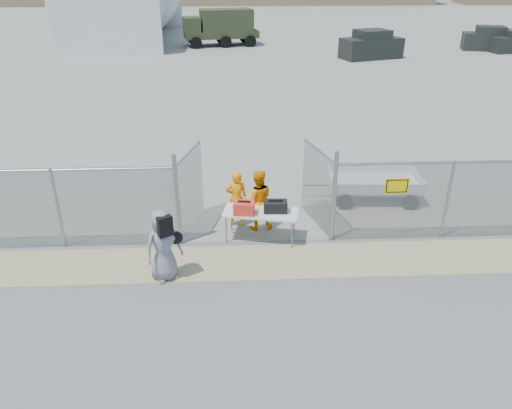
{
  "coord_description": "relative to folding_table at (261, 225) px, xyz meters",
  "views": [
    {
      "loc": [
        -0.56,
        -9.44,
        6.75
      ],
      "look_at": [
        0.0,
        2.0,
        1.1
      ],
      "focal_mm": 35.0,
      "sensor_mm": 36.0,
      "label": 1
    }
  ],
  "objects": [
    {
      "name": "tarmac_inside",
      "position": [
        -0.13,
        39.87,
        -0.41
      ],
      "size": [
        160.0,
        80.0,
        0.01
      ],
      "primitive_type": "cube",
      "color": "gray",
      "rests_on": "ground"
    },
    {
      "name": "ground",
      "position": [
        -0.13,
        -2.13,
        -0.41
      ],
      "size": [
        160.0,
        160.0,
        0.0
      ],
      "primitive_type": "plane",
      "color": "#545252"
    },
    {
      "name": "parked_vehicle_near",
      "position": [
        9.8,
        26.53,
        0.6
      ],
      "size": [
        4.87,
        3.31,
        2.02
      ],
      "primitive_type": null,
      "rotation": [
        0.0,
        0.0,
        0.32
      ],
      "color": "black",
      "rests_on": "ground"
    },
    {
      "name": "security_worker_left",
      "position": [
        -0.62,
        0.83,
        0.4
      ],
      "size": [
        0.61,
        0.41,
        1.63
      ],
      "primitive_type": "imported",
      "rotation": [
        0.0,
        0.0,
        3.11
      ],
      "color": "#FF8D03",
      "rests_on": "ground"
    },
    {
      "name": "folding_table",
      "position": [
        0.0,
        0.0,
        0.0
      ],
      "size": [
        2.07,
        1.19,
        0.82
      ],
      "primitive_type": null,
      "rotation": [
        0.0,
        0.0,
        -0.21
      ],
      "color": "silver",
      "rests_on": "ground"
    },
    {
      "name": "parked_vehicle_far",
      "position": [
        20.38,
        29.77,
        0.51
      ],
      "size": [
        4.43,
        2.87,
        1.85
      ],
      "primitive_type": null,
      "rotation": [
        0.0,
        0.0,
        -0.27
      ],
      "color": "black",
      "rests_on": "ground"
    },
    {
      "name": "security_worker_right",
      "position": [
        -0.04,
        0.64,
        0.45
      ],
      "size": [
        0.87,
        0.7,
        1.72
      ],
      "primitive_type": "imported",
      "rotation": [
        0.0,
        0.0,
        3.2
      ],
      "color": "#FF8D03",
      "rests_on": "ground"
    },
    {
      "name": "black_duffel",
      "position": [
        0.38,
        -0.01,
        0.56
      ],
      "size": [
        0.63,
        0.39,
        0.29
      ],
      "primitive_type": "cube",
      "rotation": [
        0.0,
        0.0,
        -0.05
      ],
      "color": "black",
      "rests_on": "folding_table"
    },
    {
      "name": "visitor",
      "position": [
        -2.33,
        -1.69,
        0.47
      ],
      "size": [
        1.03,
        0.92,
        1.77
      ],
      "primitive_type": "imported",
      "rotation": [
        0.0,
        0.0,
        0.53
      ],
      "color": "slate",
      "rests_on": "ground"
    },
    {
      "name": "utility_trailer",
      "position": [
        3.65,
        2.36,
        0.02
      ],
      "size": [
        3.69,
        2.06,
        0.87
      ],
      "primitive_type": null,
      "rotation": [
        0.0,
        0.0,
        -0.06
      ],
      "color": "silver",
      "rests_on": "ground"
    },
    {
      "name": "chain_link_fence",
      "position": [
        -0.13,
        -0.13,
        0.69
      ],
      "size": [
        40.0,
        0.2,
        2.2
      ],
      "primitive_type": null,
      "color": "gray",
      "rests_on": "ground"
    },
    {
      "name": "dirt_strip",
      "position": [
        -0.13,
        -1.13,
        -0.41
      ],
      "size": [
        44.0,
        1.6,
        0.01
      ],
      "primitive_type": "cube",
      "color": "tan",
      "rests_on": "ground"
    },
    {
      "name": "orange_bag",
      "position": [
        -0.44,
        -0.1,
        0.58
      ],
      "size": [
        0.57,
        0.42,
        0.33
      ],
      "primitive_type": "cube",
      "rotation": [
        0.0,
        0.0,
        -0.14
      ],
      "color": "red",
      "rests_on": "folding_table"
    },
    {
      "name": "military_truck",
      "position": [
        -1.47,
        33.24,
        1.07
      ],
      "size": [
        6.53,
        3.33,
        2.97
      ],
      "primitive_type": null,
      "rotation": [
        0.0,
        0.0,
        0.17
      ],
      "color": "#2E361F",
      "rests_on": "ground"
    }
  ]
}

